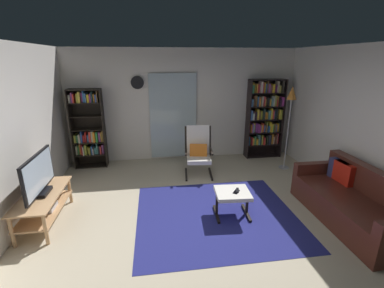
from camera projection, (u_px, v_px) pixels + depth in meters
name	position (u px, v px, depth m)	size (l,w,h in m)	color
ground_plane	(206.00, 223.00, 4.01)	(7.02, 7.02, 0.00)	#C0B397
wall_back	(183.00, 105.00, 6.34)	(5.60, 0.06, 2.60)	silver
glass_door_panel	(173.00, 117.00, 6.32)	(1.10, 0.01, 2.00)	silver
area_rug	(216.00, 215.00, 4.22)	(2.47, 2.19, 0.01)	navy
tv_stand	(44.00, 203.00, 3.95)	(0.51, 1.21, 0.47)	tan
television	(39.00, 176.00, 3.82)	(0.20, 0.99, 0.60)	black
bookshelf_near_tv	(89.00, 128.00, 5.90)	(0.69, 0.30, 1.75)	black
bookshelf_near_sofa	(265.00, 116.00, 6.49)	(0.87, 0.30, 1.91)	black
leather_sofa	(354.00, 203.00, 4.00)	(0.84, 1.94, 0.80)	#54261C
lounge_armchair	(198.00, 150.00, 5.61)	(0.62, 0.70, 1.02)	black
ottoman	(232.00, 196.00, 4.13)	(0.55, 0.51, 0.41)	white
tv_remote	(237.00, 190.00, 4.12)	(0.04, 0.14, 0.02)	black
cell_phone	(236.00, 192.00, 4.09)	(0.07, 0.14, 0.01)	black
floor_lamp_by_shelf	(291.00, 102.00, 5.60)	(0.22, 0.22, 1.81)	#A5A5AD
wall_clock	(137.00, 83.00, 5.96)	(0.29, 0.03, 0.29)	silver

